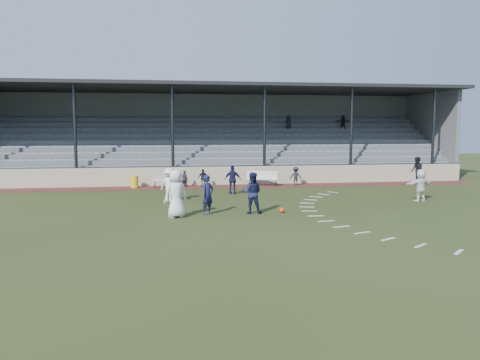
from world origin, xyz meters
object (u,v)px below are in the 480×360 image
trash_bin (135,182)px  player_navy_lead (208,195)px  bench_left (168,178)px  bench_right (262,177)px  football (282,210)px  player_white_lead (176,194)px  official (417,170)px

trash_bin → player_navy_lead: (3.77, -9.68, 0.46)m
bench_left → bench_right: bearing=-24.7°
football → player_white_lead: (-4.57, -0.39, 0.88)m
official → bench_left: bearing=-87.6°
trash_bin → player_white_lead: (2.42, -10.15, 0.61)m
player_navy_lead → trash_bin: bearing=69.2°
player_navy_lead → official: bearing=-10.2°
player_white_lead → player_navy_lead: size_ratio=1.17×
trash_bin → player_white_lead: size_ratio=0.37×
bench_left → bench_right: same height
football → player_navy_lead: 3.31m
bench_left → trash_bin: size_ratio=2.71×
trash_bin → player_navy_lead: bearing=-68.7°
football → player_navy_lead: bearing=178.6°
bench_left → official: (16.38, -0.55, 0.33)m
bench_left → football: bench_left is taller
bench_right → player_white_lead: size_ratio=1.01×
bench_right → player_white_lead: bearing=-97.9°
player_white_lead → official: 18.63m
trash_bin → official: (18.41, -0.58, 0.53)m
bench_left → player_navy_lead: (1.74, -9.65, 0.27)m
bench_left → trash_bin: (-2.03, 0.02, -0.20)m
official → player_navy_lead: bearing=-53.8°
bench_left → trash_bin: bearing=155.9°
bench_left → official: official is taller
bench_right → player_navy_lead: size_ratio=1.18×
bench_right → player_navy_lead: bearing=-92.7°
trash_bin → football: 12.01m
bench_left → official: size_ratio=1.11×
bench_right → trash_bin: size_ratio=2.73×
player_white_lead → official: player_white_lead is taller
player_white_lead → player_navy_lead: 1.43m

